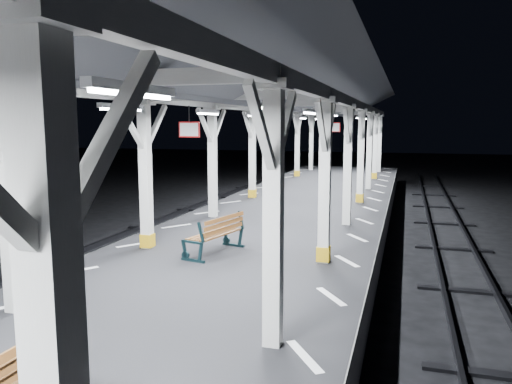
% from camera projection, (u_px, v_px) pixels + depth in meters
% --- Properties ---
extents(ground, '(120.00, 120.00, 0.00)m').
position_uv_depth(ground, '(194.00, 337.00, 8.96)').
color(ground, black).
rests_on(ground, ground).
extents(platform, '(6.00, 50.00, 1.00)m').
position_uv_depth(platform, '(193.00, 310.00, 8.89)').
color(platform, black).
rests_on(platform, ground).
extents(hazard_stripes_left, '(1.00, 48.00, 0.01)m').
position_uv_depth(hazard_stripes_left, '(75.00, 271.00, 9.53)').
color(hazard_stripes_left, silver).
rests_on(hazard_stripes_left, platform).
extents(hazard_stripes_right, '(1.00, 48.00, 0.01)m').
position_uv_depth(hazard_stripes_right, '(331.00, 296.00, 8.12)').
color(hazard_stripes_right, silver).
rests_on(hazard_stripes_right, platform).
extents(track_right, '(2.20, 60.00, 0.16)m').
position_uv_depth(track_right, '(499.00, 372.00, 7.52)').
color(track_right, '#2D2D33').
rests_on(track_right, ground).
extents(canopy, '(5.40, 49.00, 4.65)m').
position_uv_depth(canopy, '(189.00, 78.00, 8.33)').
color(canopy, silver).
rests_on(canopy, platform).
extents(bench_near, '(0.60, 1.55, 0.84)m').
position_uv_depth(bench_near, '(16.00, 375.00, 4.70)').
color(bench_near, black).
rests_on(bench_near, platform).
extents(bench_mid, '(0.93, 1.67, 0.85)m').
position_uv_depth(bench_mid, '(218.00, 233.00, 10.72)').
color(bench_mid, black).
rests_on(bench_mid, platform).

